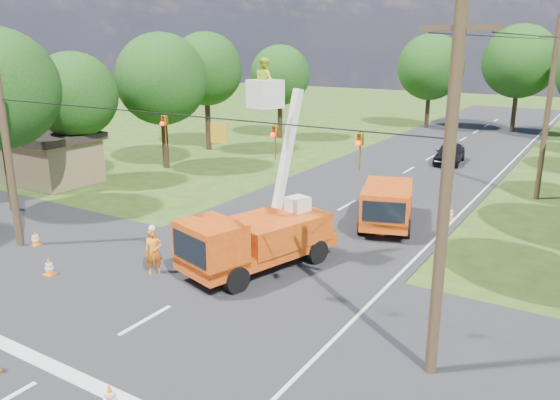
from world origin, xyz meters
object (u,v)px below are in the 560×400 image
Objects in this scene: traffic_cone_4 at (49,266)px; tree_left_f at (280,75)px; shed at (52,157)px; tree_left_e at (206,69)px; ground_worker at (154,252)px; traffic_cone_2 at (285,251)px; pole_right_near at (446,188)px; second_truck at (387,203)px; traffic_cone_6 at (450,213)px; tree_left_c at (74,95)px; traffic_cone_3 at (381,228)px; pole_left at (6,144)px; tree_far_b at (520,61)px; tree_far_a at (431,67)px; pole_right_mid at (548,108)px; bucket_truck at (256,229)px; traffic_cone_1 at (110,397)px; distant_car at (450,153)px; traffic_cone_5 at (35,238)px; tree_left_d at (161,79)px.

tree_left_f reaches higher than traffic_cone_4.
tree_left_e reaches higher than shed.
ground_worker reaches higher than traffic_cone_2.
pole_right_near reaches higher than shed.
second_truck is 0.73× the size of tree_left_f.
traffic_cone_6 is at bearing 11.62° from ground_worker.
shed is 0.68× the size of tree_left_c.
traffic_cone_3 is at bearing 50.40° from traffic_cone_4.
pole_left reaches higher than ground_worker.
tree_far_a is at bearing -165.96° from tree_far_b.
tree_left_e is at bearing 175.48° from pole_right_mid.
second_truck is 26.47m from tree_left_f.
traffic_cone_3 and traffic_cone_6 have the same top height.
traffic_cone_3 is at bearing -31.73° from tree_left_e.
pole_right_mid reaches higher than shed.
bucket_truck is 8.02m from second_truck.
second_truck is at bearing 89.55° from bucket_truck.
tree_left_f is (-17.79, 19.06, 4.56)m from second_truck.
second_truck is 8.67× the size of traffic_cone_1.
pole_right_near reaches higher than distant_car.
pole_right_mid is at bearing 90.00° from pole_right_near.
traffic_cone_5 is (-12.28, -9.19, 0.00)m from traffic_cone_3.
traffic_cone_3 is 0.08× the size of tree_left_d.
shed is (-19.71, -18.89, 0.86)m from distant_car.
distant_car is 29.16m from traffic_cone_4.
traffic_cone_1 is 9.18m from traffic_cone_4.
traffic_cone_5 is 43.20m from tree_far_a.
traffic_cone_6 is 24.50m from tree_left_e.
tree_left_d is 0.90× the size of tree_far_b.
pole_left is at bearing -69.86° from tree_left_d.
pole_right_near is (7.83, -3.29, 3.43)m from bucket_truck.
traffic_cone_2 is 12.30m from pole_left.
pole_right_near is 45.37m from tree_far_b.
traffic_cone_4 is 0.08× the size of tree_left_e.
tree_far_a reaches higher than traffic_cone_1.
traffic_cone_3 is 14.12m from traffic_cone_4.
pole_left is at bearing -145.72° from bucket_truck.
traffic_cone_2 is at bearing -9.68° from shed.
bucket_truck is 23.65m from distant_car.
ground_worker is 44.83m from tree_far_b.
traffic_cone_3 is 1.00× the size of traffic_cone_4.
pole_right_mid is at bearing 63.57° from traffic_cone_3.
pole_left reaches higher than distant_car.
pole_left is (-10.56, -4.75, 4.14)m from traffic_cone_2.
traffic_cone_1 is 24.43m from tree_left_c.
traffic_cone_1 is at bearing -49.70° from tree_left_d.
pole_left reaches higher than bucket_truck.
shed reaches higher than traffic_cone_2.
tree_far_b reaches higher than tree_left_e.
traffic_cone_3 is 34.94m from tree_far_a.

